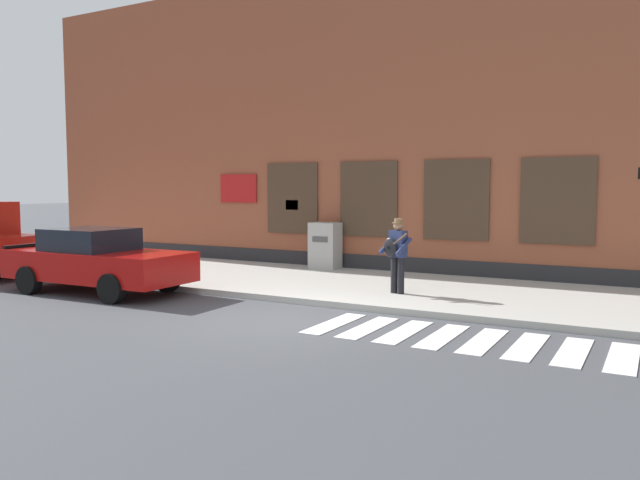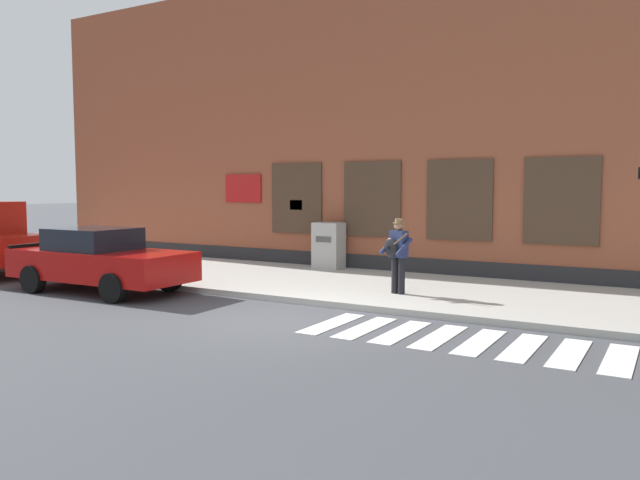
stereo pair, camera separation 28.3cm
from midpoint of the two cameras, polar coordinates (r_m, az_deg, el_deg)
name	(u,v)px [view 1 (the left image)]	position (r m, az deg, el deg)	size (l,w,h in m)	color
ground_plane	(284,321)	(11.83, -3.96, -7.37)	(160.00, 160.00, 0.00)	#424449
sidewalk	(373,287)	(15.32, 4.33, -4.31)	(28.00, 5.09, 0.14)	#ADAAA3
building_backdrop	(435,123)	(19.45, 10.10, 10.45)	(28.00, 4.06, 8.87)	brown
crosswalk	(462,339)	(10.64, 12.15, -8.82)	(5.20, 1.90, 0.01)	silver
red_car	(97,261)	(15.74, -20.24, -1.78)	(4.64, 2.06, 1.53)	#B20F0C
busker	(397,251)	(13.92, 6.43, -1.03)	(0.72, 0.66, 1.67)	black
utility_box	(325,245)	(18.19, 0.03, -0.50)	(0.83, 0.63, 1.34)	#ADADA8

